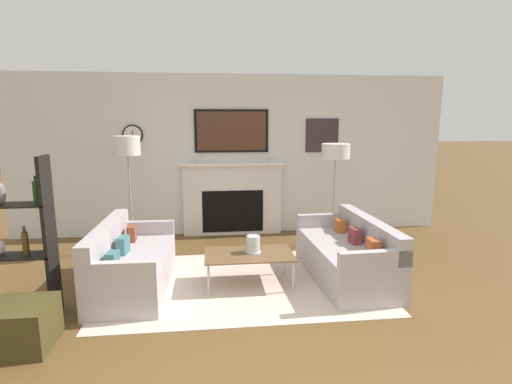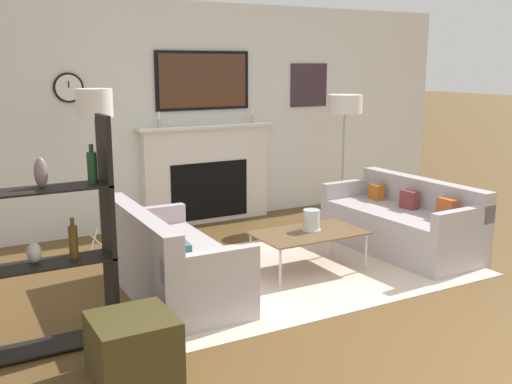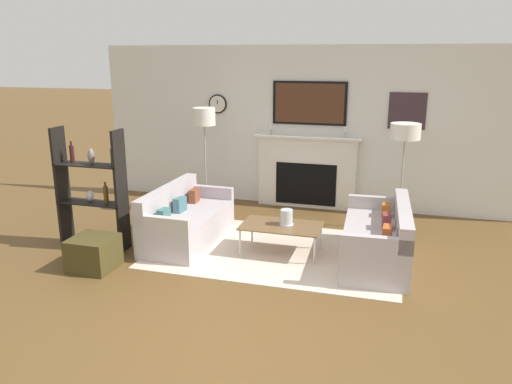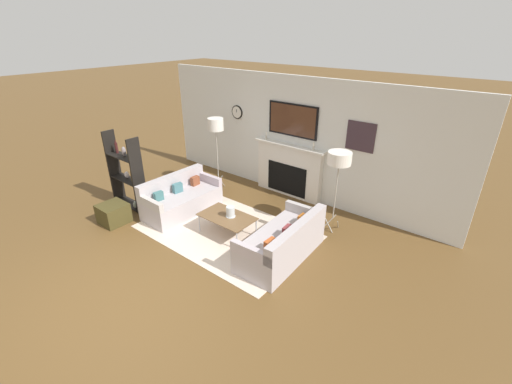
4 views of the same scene
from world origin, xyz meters
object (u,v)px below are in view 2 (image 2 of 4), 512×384
(couch_left, at_px, (171,264))
(floor_lamp_left, at_px, (94,106))
(hurricane_candle, at_px, (311,221))
(floor_lamp_right, at_px, (345,106))
(couch_right, at_px, (403,225))
(shelf_unit, at_px, (46,244))
(coffee_table, at_px, (309,234))
(ottoman, at_px, (133,346))

(couch_left, distance_m, floor_lamp_left, 1.89)
(hurricane_candle, bearing_deg, floor_lamp_right, 44.19)
(couch_right, distance_m, shelf_unit, 3.79)
(hurricane_candle, height_order, floor_lamp_left, floor_lamp_left)
(couch_left, distance_m, couch_right, 2.63)
(coffee_table, height_order, floor_lamp_left, floor_lamp_left)
(couch_right, relative_size, shelf_unit, 1.08)
(floor_lamp_left, distance_m, ottoman, 2.92)
(hurricane_candle, xyz_separation_m, shelf_unit, (-2.54, -0.51, 0.29))
(coffee_table, distance_m, floor_lamp_right, 2.32)
(coffee_table, bearing_deg, couch_right, 2.18)
(floor_lamp_right, distance_m, shelf_unit, 4.44)
(couch_left, xyz_separation_m, shelf_unit, (-1.09, -0.52, 0.48))
(couch_left, height_order, couch_right, couch_left)
(floor_lamp_right, bearing_deg, couch_left, -154.36)
(couch_right, distance_m, hurricane_candle, 1.20)
(couch_right, height_order, coffee_table, couch_right)
(coffee_table, bearing_deg, couch_left, 178.03)
(couch_right, relative_size, floor_lamp_right, 1.10)
(coffee_table, relative_size, floor_lamp_left, 0.60)
(couch_left, xyz_separation_m, floor_lamp_left, (-0.23, 1.38, 1.27))
(floor_lamp_right, distance_m, ottoman, 4.56)
(couch_left, height_order, shelf_unit, shelf_unit)
(couch_left, xyz_separation_m, coffee_table, (1.39, -0.05, 0.08))
(coffee_table, height_order, hurricane_candle, hurricane_candle)
(couch_right, bearing_deg, hurricane_candle, -179.70)
(hurricane_candle, bearing_deg, shelf_unit, -168.59)
(couch_right, relative_size, ottoman, 3.43)
(couch_left, xyz_separation_m, couch_right, (2.63, -0.00, 0.00))
(coffee_table, xyz_separation_m, shelf_unit, (-2.48, -0.47, 0.40))
(coffee_table, bearing_deg, shelf_unit, -169.25)
(floor_lamp_right, bearing_deg, ottoman, -144.64)
(couch_right, height_order, ottoman, couch_right)
(couch_left, relative_size, couch_right, 0.95)
(floor_lamp_left, height_order, shelf_unit, floor_lamp_left)
(hurricane_candle, bearing_deg, couch_left, 179.74)
(coffee_table, bearing_deg, floor_lamp_left, 138.71)
(couch_right, bearing_deg, floor_lamp_right, 80.18)
(floor_lamp_right, bearing_deg, coffee_table, -136.08)
(couch_right, relative_size, coffee_table, 1.68)
(shelf_unit, bearing_deg, couch_right, 7.93)
(couch_left, bearing_deg, floor_lamp_right, 25.64)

